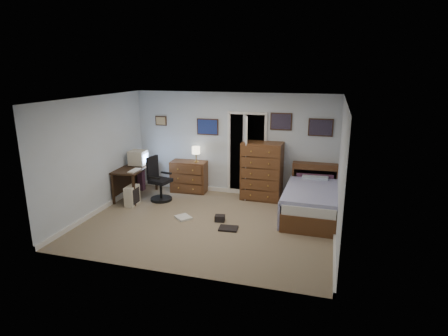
# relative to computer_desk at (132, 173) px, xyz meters

# --- Properties ---
(floor) EXTENTS (5.00, 4.00, 0.02)m
(floor) POSITION_rel_computer_desk_xyz_m (2.29, -1.05, -0.59)
(floor) COLOR gray
(floor) RESTS_ON ground
(computer_desk) EXTENTS (0.65, 1.33, 0.75)m
(computer_desk) POSITION_rel_computer_desk_xyz_m (0.00, 0.00, 0.00)
(computer_desk) COLOR #311D10
(computer_desk) RESTS_ON floor
(crt_monitor) EXTENTS (0.40, 0.38, 0.36)m
(crt_monitor) POSITION_rel_computer_desk_xyz_m (0.11, 0.15, 0.36)
(crt_monitor) COLOR beige
(crt_monitor) RESTS_ON computer_desk
(keyboard) EXTENTS (0.17, 0.41, 0.02)m
(keyboard) POSITION_rel_computer_desk_xyz_m (0.27, -0.35, 0.19)
(keyboard) COLOR beige
(keyboard) RESTS_ON computer_desk
(pc_tower) EXTENTS (0.22, 0.43, 0.45)m
(pc_tower) POSITION_rel_computer_desk_xyz_m (0.29, -0.55, -0.35)
(pc_tower) COLOR beige
(pc_tower) RESTS_ON floor
(office_chair) EXTENTS (0.60, 0.60, 1.05)m
(office_chair) POSITION_rel_computer_desk_xyz_m (0.73, -0.06, -0.17)
(office_chair) COLOR black
(office_chair) RESTS_ON floor
(media_stack) EXTENTS (0.15, 0.15, 0.73)m
(media_stack) POSITION_rel_computer_desk_xyz_m (-0.03, 0.50, -0.22)
(media_stack) COLOR maroon
(media_stack) RESTS_ON floor
(low_dresser) EXTENTS (0.91, 0.49, 0.79)m
(low_dresser) POSITION_rel_computer_desk_xyz_m (1.20, 0.73, -0.19)
(low_dresser) COLOR brown
(low_dresser) RESTS_ON floor
(table_lamp) EXTENTS (0.21, 0.21, 0.39)m
(table_lamp) POSITION_rel_computer_desk_xyz_m (1.40, 0.73, 0.49)
(table_lamp) COLOR gold
(table_lamp) RESTS_ON low_dresser
(doorway) EXTENTS (0.96, 1.12, 2.05)m
(doorway) POSITION_rel_computer_desk_xyz_m (2.64, 1.22, 0.42)
(doorway) COLOR black
(doorway) RESTS_ON floor
(tall_dresser) EXTENTS (0.96, 0.59, 1.38)m
(tall_dresser) POSITION_rel_computer_desk_xyz_m (3.06, 0.70, 0.11)
(tall_dresser) COLOR brown
(tall_dresser) RESTS_ON floor
(headboard_bookcase) EXTENTS (1.05, 0.31, 0.93)m
(headboard_bookcase) POSITION_rel_computer_desk_xyz_m (4.29, 0.81, -0.09)
(headboard_bookcase) COLOR brown
(headboard_bookcase) RESTS_ON floor
(bed) EXTENTS (1.16, 2.11, 0.69)m
(bed) POSITION_rel_computer_desk_xyz_m (4.27, -0.08, -0.26)
(bed) COLOR brown
(bed) RESTS_ON floor
(wall_posters) EXTENTS (4.38, 0.04, 0.60)m
(wall_posters) POSITION_rel_computer_desk_xyz_m (2.86, 0.93, 1.17)
(wall_posters) COLOR #331E11
(wall_posters) RESTS_ON floor
(floor_clutter) EXTENTS (1.46, 0.62, 0.13)m
(floor_clutter) POSITION_rel_computer_desk_xyz_m (2.32, -1.03, -0.54)
(floor_clutter) COLOR silver
(floor_clutter) RESTS_ON floor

